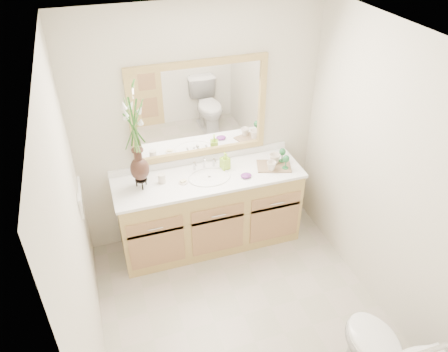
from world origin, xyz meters
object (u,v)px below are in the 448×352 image
object	(u,v)px
flower_vase	(135,133)
tumbler	(162,178)
tray	(274,166)
soap_bottle	(225,162)

from	to	relation	value
flower_vase	tumbler	bearing A→B (deg)	3.96
flower_vase	tray	size ratio (longest dim) A/B	2.52
tumbler	tray	world-z (taller)	tumbler
tray	flower_vase	bearing A→B (deg)	-165.10
flower_vase	tray	distance (m)	1.42
flower_vase	tumbler	size ratio (longest dim) A/B	9.22
tray	soap_bottle	bearing A→B (deg)	-177.11
flower_vase	tumbler	distance (m)	0.56
flower_vase	tumbler	world-z (taller)	flower_vase
flower_vase	soap_bottle	distance (m)	0.96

